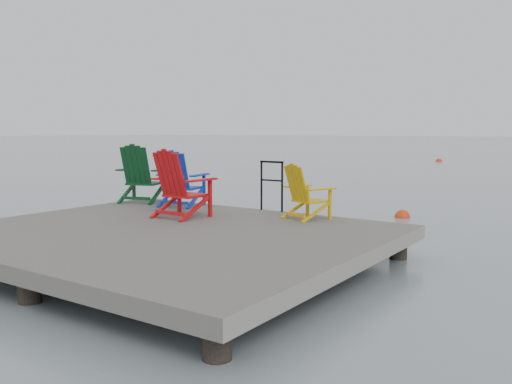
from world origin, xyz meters
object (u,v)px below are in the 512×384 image
Objects in this scene: chair_blue at (180,179)px; chair_red at (179,184)px; chair_yellow at (305,192)px; buoy_b at (439,161)px; handrail at (272,181)px; buoy_a at (402,217)px; chair_green at (141,174)px.

chair_blue is 0.94× the size of chair_red.
chair_yellow is at bearing -12.96° from chair_blue.
chair_red is at bearing -82.37° from buoy_b.
handrail reaches higher than buoy_a.
chair_yellow is at bearing -78.45° from buoy_b.
chair_green is at bearing -133.57° from buoy_a.
chair_blue is at bearing 132.46° from chair_red.
chair_green is (-2.80, -0.49, 0.03)m from handrail.
chair_red reaches higher than buoy_b.
buoy_a is at bearing 26.45° from chair_green.
chair_yellow is at bearing -19.49° from chair_green.
chair_blue is at bearing -19.58° from chair_green.
buoy_b is (-4.62, 26.77, -1.04)m from handrail.
chair_red is (1.96, -1.01, -0.02)m from chair_green.
buoy_b is at bearing 98.28° from chair_red.
buoy_a is at bearing 72.65° from handrail.
buoy_b is at bearing 104.00° from buoy_a.
chair_green is 2.21m from chair_red.
chair_red reaches higher than buoy_a.
chair_green is 1.09× the size of chair_blue.
buoy_b is (-5.56, 27.22, -0.95)m from chair_yellow.
chair_blue is at bearing -124.99° from buoy_a.
chair_red is 2.80× the size of buoy_b.
chair_red is at bearing -61.68° from chair_blue.
chair_blue is at bearing -164.57° from handrail.
chair_green is 3.29× the size of buoy_a.
buoy_a is at bearing 41.53° from chair_blue.
buoy_b is (-5.76, 23.12, 0.00)m from buoy_a.
chair_blue is 5.15m from buoy_a.
chair_red reaches higher than chair_yellow.
chair_blue is 3.02× the size of buoy_a.
chair_red is at bearing -47.34° from chair_green.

